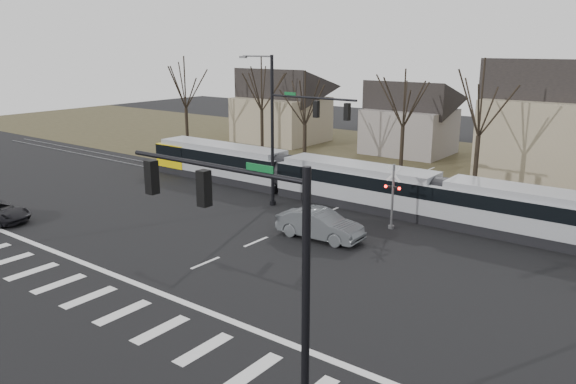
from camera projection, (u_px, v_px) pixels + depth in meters
The scene contains 15 objects.
ground at pixel (176, 275), 27.23m from camera, with size 140.00×140.00×0.00m, color black.
grass_verge at pixel (439, 166), 51.84m from camera, with size 140.00×28.00×0.01m, color #38331E.
crosswalk at pixel (105, 305), 24.15m from camera, with size 27.00×2.60×0.01m.
stop_line at pixel (146, 288), 25.84m from camera, with size 28.00×0.35×0.01m, color silver.
lane_dashes at pixel (348, 203), 39.53m from camera, with size 0.18×30.00×0.01m.
rail_pair at pixel (347, 204), 39.37m from camera, with size 90.00×1.52×0.06m.
tram at pixel (356, 183), 38.78m from camera, with size 38.48×2.86×2.92m.
sedan at pixel (320, 224), 32.20m from camera, with size 5.20×2.03×1.69m, color #505457.
signal_pole_near_right at pixel (250, 259), 15.37m from camera, with size 6.72×0.44×8.00m.
signal_pole_far at pixel (291, 126), 36.80m from camera, with size 9.28×0.44×10.20m.
rail_crossing_signal at pixel (392, 199), 33.66m from camera, with size 1.08×0.36×4.00m.
tree_row at pixel (437, 120), 44.78m from camera, with size 59.20×7.20×10.00m.
house_a at pixel (281, 102), 63.96m from camera, with size 9.72×8.64×8.60m.
house_b at pixel (410, 115), 56.84m from camera, with size 8.64×7.56×7.65m.
house_c at pixel (552, 115), 46.00m from camera, with size 10.80×8.64×10.10m.
Camera 1 is at (19.66, -16.82, 10.86)m, focal length 35.00 mm.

